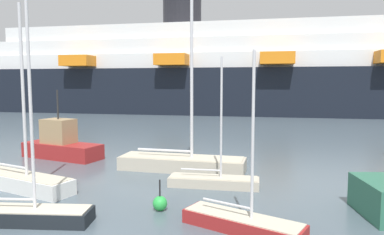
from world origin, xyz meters
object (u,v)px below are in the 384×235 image
fishing_boat_1 (61,144)px  channel_buoy_1 (160,203)px  sailboat_4 (182,160)px  cruise_ship (322,73)px  sailboat_0 (20,179)px  sailboat_1 (214,180)px  sailboat_7 (25,212)px  sailboat_3 (242,221)px

fishing_boat_1 → channel_buoy_1: fishing_boat_1 is taller
sailboat_4 → cruise_ship: 44.46m
sailboat_0 → cruise_ship: bearing=83.6°
sailboat_1 → sailboat_7: bearing=-137.1°
sailboat_4 → channel_buoy_1: bearing=-82.3°
sailboat_7 → cruise_ship: bearing=63.2°
channel_buoy_1 → cruise_ship: size_ratio=0.01×
sailboat_4 → sailboat_7: (-3.19, -8.83, -0.16)m
sailboat_3 → sailboat_7: size_ratio=0.75×
channel_buoy_1 → cruise_ship: 50.47m
sailboat_4 → sailboat_7: bearing=-111.1°
sailboat_3 → sailboat_4: bearing=139.4°
sailboat_7 → fishing_boat_1: sailboat_7 is taller
sailboat_3 → channel_buoy_1: sailboat_3 is taller
sailboat_0 → sailboat_3: sailboat_0 is taller
fishing_boat_1 → channel_buoy_1: (9.71, -7.60, -0.60)m
sailboat_0 → sailboat_1: sailboat_0 is taller
channel_buoy_1 → sailboat_4: bearing=98.9°
sailboat_0 → cruise_ship: cruise_ship is taller
sailboat_4 → sailboat_7: 9.39m
sailboat_4 → channel_buoy_1: (1.01, -6.41, -0.27)m
sailboat_7 → channel_buoy_1: bearing=18.5°
sailboat_3 → sailboat_7: sailboat_7 is taller
sailboat_1 → channel_buoy_1: 3.96m
sailboat_4 → sailboat_0: bearing=-140.4°
sailboat_4 → fishing_boat_1: bearing=170.9°
sailboat_3 → fishing_boat_1: bearing=165.6°
fishing_boat_1 → sailboat_3: bearing=156.6°
fishing_boat_1 → channel_buoy_1: bearing=152.2°
channel_buoy_1 → fishing_boat_1: bearing=141.9°
sailboat_0 → sailboat_4: 8.30m
sailboat_0 → fishing_boat_1: (-2.43, 6.63, 0.41)m
sailboat_0 → sailboat_4: (6.27, 5.43, 0.08)m
sailboat_7 → fishing_boat_1: 11.45m
sailboat_3 → sailboat_0: bearing=-171.8°
sailboat_4 → channel_buoy_1: 6.49m
sailboat_0 → sailboat_7: 4.59m
sailboat_1 → sailboat_4: (-2.38, 2.69, 0.24)m
sailboat_1 → channel_buoy_1: size_ratio=5.03×
channel_buoy_1 → sailboat_3: bearing=-18.1°
sailboat_1 → sailboat_4: bearing=126.6°
sailboat_1 → sailboat_7: (-5.57, -6.13, 0.08)m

